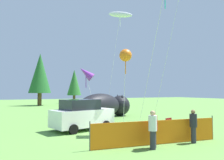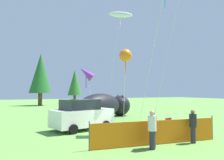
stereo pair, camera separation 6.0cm
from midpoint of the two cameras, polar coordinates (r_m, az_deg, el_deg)
The scene contains 13 objects.
ground_plane at distance 13.35m, azimuth 3.80°, elevation -13.65°, with size 120.00×120.00×0.00m, color #609342.
parked_car at distance 14.37m, azimuth -7.78°, elevation -9.02°, with size 4.21×2.73×1.95m.
folding_chair at distance 13.05m, azimuth 15.19°, elevation -11.35°, with size 0.66×0.66×0.95m.
inflatable_cat at distance 20.28m, azimuth -1.78°, elevation -7.00°, with size 6.74×4.91×2.28m.
safety_fence at distance 10.69m, azimuth 11.87°, elevation -13.25°, with size 6.49×0.82×1.22m.
spectator_in_blue_shirt at distance 11.38m, azimuth 20.55°, elevation -10.89°, with size 0.35×0.35×1.59m.
spectator_in_black_shirt at distance 9.71m, azimuth 10.62°, elevation -12.25°, with size 0.36×0.36×1.65m.
spectator_in_yellow_shirt at distance 9.96m, azimuth 10.79°, elevation -12.11°, with size 0.35×0.35×1.62m.
kite_white_ghost at distance 24.44m, azimuth 2.24°, elevation 16.66°, with size 3.05×2.83×11.38m.
kite_orange_flower at distance 15.16m, azimuth 3.65°, elevation 6.39°, with size 0.86×1.51×5.39m.
kite_purple_delta at distance 19.32m, azimuth -6.68°, elevation 1.82°, with size 1.72×1.88×4.82m.
horizon_tree_east at distance 46.09m, azimuth -9.66°, elevation -0.68°, with size 2.93×2.93×6.99m.
horizon_tree_mid at distance 40.43m, azimuth -18.13°, elevation 1.64°, with size 3.84×3.84×9.16m.
Camera 2 is at (-6.47, -11.41, 2.47)m, focal length 35.00 mm.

